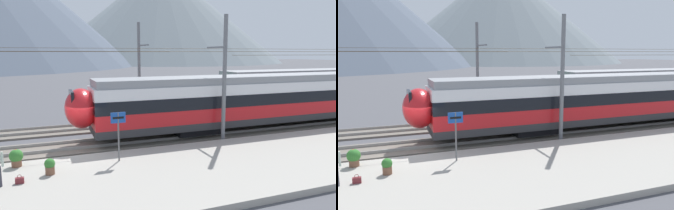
{
  "view_description": "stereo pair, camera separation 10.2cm",
  "coord_description": "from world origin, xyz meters",
  "views": [
    {
      "loc": [
        -1.33,
        -16.95,
        5.37
      ],
      "look_at": [
        6.3,
        2.88,
        1.91
      ],
      "focal_mm": 34.41,
      "sensor_mm": 36.0,
      "label": 1
    },
    {
      "loc": [
        -1.23,
        -16.98,
        5.37
      ],
      "look_at": [
        6.3,
        2.88,
        1.91
      ],
      "focal_mm": 34.41,
      "sensor_mm": 36.0,
      "label": 2
    }
  ],
  "objects": [
    {
      "name": "train_near_platform",
      "position": [
        17.42,
        1.45,
        2.23
      ],
      "size": [
        35.37,
        2.94,
        4.27
      ],
      "color": "#2D2D30",
      "rests_on": "track_near"
    },
    {
      "name": "mountain_central_peak",
      "position": [
        63.28,
        162.55,
        27.27
      ],
      "size": [
        135.25,
        135.25,
        54.54
      ],
      "primitive_type": "cone",
      "color": "slate",
      "rests_on": "ground"
    },
    {
      "name": "potted_plant_platform_edge",
      "position": [
        -2.72,
        -1.52,
        0.74
      ],
      "size": [
        0.6,
        0.6,
        0.8
      ],
      "color": "brown",
      "rests_on": "platform_slab"
    },
    {
      "name": "track_near",
      "position": [
        0.0,
        1.45,
        0.07
      ],
      "size": [
        120.0,
        3.0,
        0.28
      ],
      "color": "#6B6359",
      "rests_on": "ground"
    },
    {
      "name": "potted_plant_by_shelter",
      "position": [
        -1.33,
        -3.06,
        0.67
      ],
      "size": [
        0.44,
        0.44,
        0.69
      ],
      "color": "brown",
      "rests_on": "platform_slab"
    },
    {
      "name": "track_far",
      "position": [
        0.0,
        5.97,
        0.07
      ],
      "size": [
        120.0,
        3.0,
        0.28
      ],
      "color": "#6B6359",
      "rests_on": "ground"
    },
    {
      "name": "handbag_beside_passenger",
      "position": [
        -2.47,
        -3.66,
        0.41
      ],
      "size": [
        0.32,
        0.18,
        0.36
      ],
      "color": "maroon",
      "rests_on": "platform_slab"
    },
    {
      "name": "catenary_mast_far_side",
      "position": [
        5.9,
        8.2,
        4.07
      ],
      "size": [
        39.12,
        2.7,
        7.75
      ],
      "color": "slate",
      "rests_on": "ground"
    },
    {
      "name": "catenary_mast_mid",
      "position": [
        8.53,
        -0.41,
        3.94
      ],
      "size": [
        39.12,
        2.3,
        7.54
      ],
      "color": "slate",
      "rests_on": "ground"
    },
    {
      "name": "ground_plane",
      "position": [
        0.0,
        0.0,
        0.0
      ],
      "size": [
        400.0,
        400.0,
        0.0
      ],
      "primitive_type": "plane",
      "color": "#4C4C51"
    },
    {
      "name": "platform_slab",
      "position": [
        0.0,
        -4.5,
        0.14
      ],
      "size": [
        120.0,
        7.33,
        0.29
      ],
      "primitive_type": "cube",
      "color": "#A39E93",
      "rests_on": "ground"
    },
    {
      "name": "platform_sign",
      "position": [
        1.77,
        -2.41,
        2.0
      ],
      "size": [
        0.7,
        0.08,
        2.34
      ],
      "color": "#59595B",
      "rests_on": "platform_slab"
    }
  ]
}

